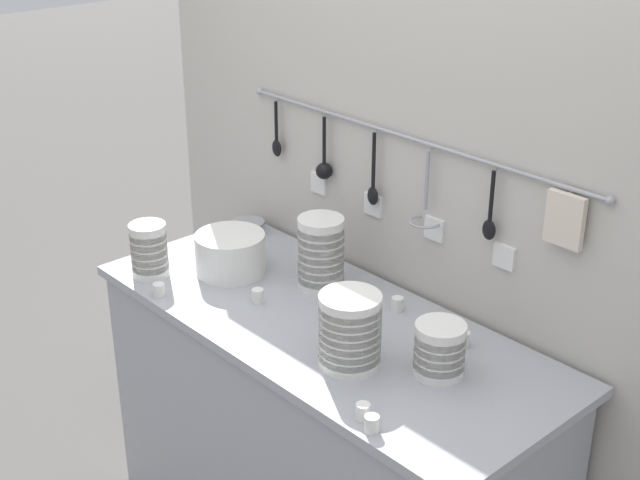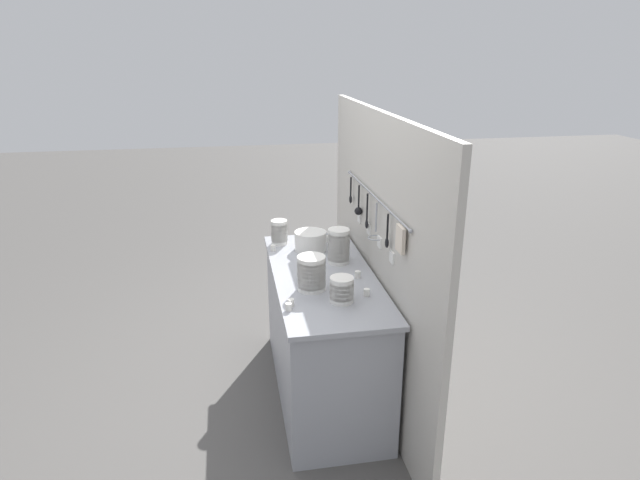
% 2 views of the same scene
% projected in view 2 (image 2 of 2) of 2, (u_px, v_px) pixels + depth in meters
% --- Properties ---
extents(ground_plane, '(20.00, 20.00, 0.00)m').
position_uv_depth(ground_plane, '(323.00, 389.00, 3.74)').
color(ground_plane, '#514F4C').
extents(counter, '(1.54, 0.64, 0.88)m').
position_uv_depth(counter, '(323.00, 333.00, 3.59)').
color(counter, '#9EA0A8').
rests_on(counter, ground).
extents(back_wall, '(2.34, 0.11, 1.89)m').
position_uv_depth(back_wall, '(377.00, 259.00, 3.47)').
color(back_wall, '#BCB7AD').
rests_on(back_wall, ground).
extents(bowl_stack_tall_left, '(0.15, 0.15, 0.24)m').
position_uv_depth(bowl_stack_tall_left, '(339.00, 246.00, 3.57)').
color(bowl_stack_tall_left, silver).
rests_on(bowl_stack_tall_left, counter).
extents(bowl_stack_short_front, '(0.12, 0.12, 0.18)m').
position_uv_depth(bowl_stack_short_front, '(279.00, 232.00, 3.92)').
color(bowl_stack_short_front, silver).
rests_on(bowl_stack_short_front, counter).
extents(bowl_stack_wide_centre, '(0.17, 0.17, 0.21)m').
position_uv_depth(bowl_stack_wide_centre, '(311.00, 273.00, 3.17)').
color(bowl_stack_wide_centre, silver).
rests_on(bowl_stack_wide_centre, counter).
extents(bowl_stack_nested_right, '(0.14, 0.14, 0.15)m').
position_uv_depth(bowl_stack_nested_right, '(342.00, 290.00, 3.03)').
color(bowl_stack_nested_right, silver).
rests_on(bowl_stack_nested_right, counter).
extents(plate_stack, '(0.23, 0.23, 0.14)m').
position_uv_depth(plate_stack, '(311.00, 241.00, 3.82)').
color(plate_stack, silver).
rests_on(plate_stack, counter).
extents(steel_mixing_bowl, '(0.12, 0.12, 0.04)m').
position_uv_depth(steel_mixing_bowl, '(337.00, 235.00, 4.07)').
color(steel_mixing_bowl, '#93969E').
rests_on(steel_mixing_bowl, counter).
extents(cup_by_caddy, '(0.04, 0.04, 0.04)m').
position_uv_depth(cup_by_caddy, '(317.00, 238.00, 4.01)').
color(cup_by_caddy, silver).
rests_on(cup_by_caddy, counter).
extents(cup_back_left, '(0.04, 0.04, 0.04)m').
position_uv_depth(cup_back_left, '(289.00, 307.00, 2.94)').
color(cup_back_left, silver).
rests_on(cup_back_left, counter).
extents(cup_beside_plates, '(0.04, 0.04, 0.04)m').
position_uv_depth(cup_beside_plates, '(273.00, 248.00, 3.80)').
color(cup_beside_plates, silver).
rests_on(cup_beside_plates, counter).
extents(cup_front_left, '(0.04, 0.04, 0.04)m').
position_uv_depth(cup_front_left, '(358.00, 274.00, 3.36)').
color(cup_front_left, silver).
rests_on(cup_front_left, counter).
extents(cup_edge_far, '(0.04, 0.04, 0.04)m').
position_uv_depth(cup_edge_far, '(306.00, 258.00, 3.62)').
color(cup_edge_far, silver).
rests_on(cup_edge_far, counter).
extents(cup_front_right, '(0.04, 0.04, 0.04)m').
position_uv_depth(cup_front_right, '(367.00, 292.00, 3.12)').
color(cup_front_right, silver).
rests_on(cup_front_right, counter).
extents(cup_mid_row, '(0.04, 0.04, 0.04)m').
position_uv_depth(cup_mid_row, '(328.00, 239.00, 3.99)').
color(cup_mid_row, silver).
rests_on(cup_mid_row, counter).
extents(cup_back_right, '(0.04, 0.04, 0.04)m').
position_uv_depth(cup_back_right, '(291.00, 303.00, 2.99)').
color(cup_back_right, silver).
rests_on(cup_back_right, counter).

